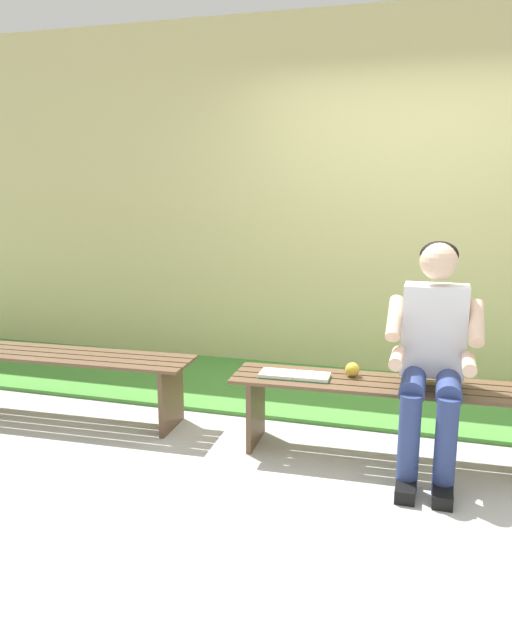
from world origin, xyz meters
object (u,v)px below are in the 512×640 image
object	(u,v)px
bench_near	(389,400)
bench_far	(64,369)
book_open	(295,376)
person_seated	(433,350)
apple	(352,369)

from	to	relation	value
bench_near	bench_far	world-z (taller)	same
bench_far	book_open	bearing A→B (deg)	178.00
bench_near	person_seated	bearing A→B (deg)	155.80
bench_far	person_seated	world-z (taller)	person_seated
bench_near	book_open	distance (m)	0.56
bench_near	person_seated	world-z (taller)	person_seated
bench_far	book_open	distance (m)	1.60
bench_near	bench_far	bearing A→B (deg)	0.00
apple	book_open	distance (m)	0.34
apple	book_open	world-z (taller)	apple
bench_near	book_open	world-z (taller)	book_open
book_open	bench_near	bearing A→B (deg)	-176.32
bench_near	apple	size ratio (longest dim) A/B	21.73
bench_near	person_seated	distance (m)	0.42
bench_far	person_seated	size ratio (longest dim) A/B	1.42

